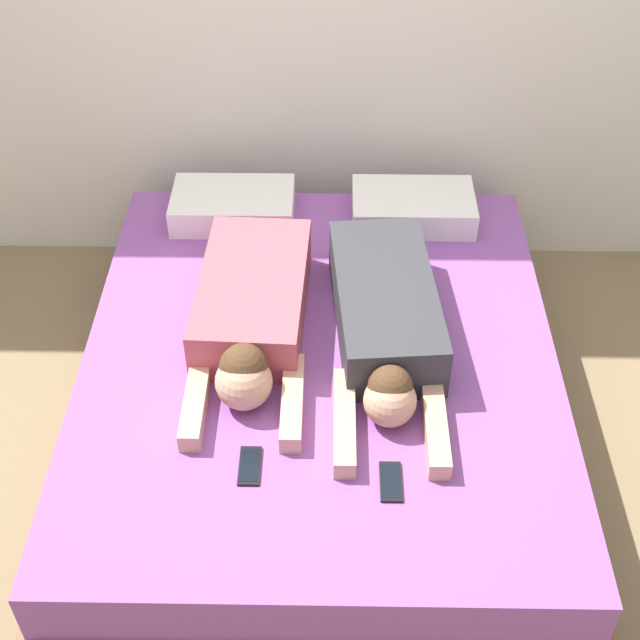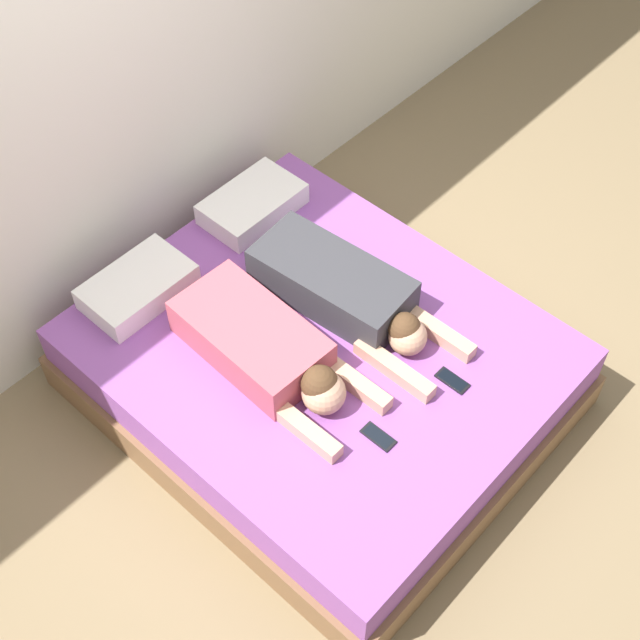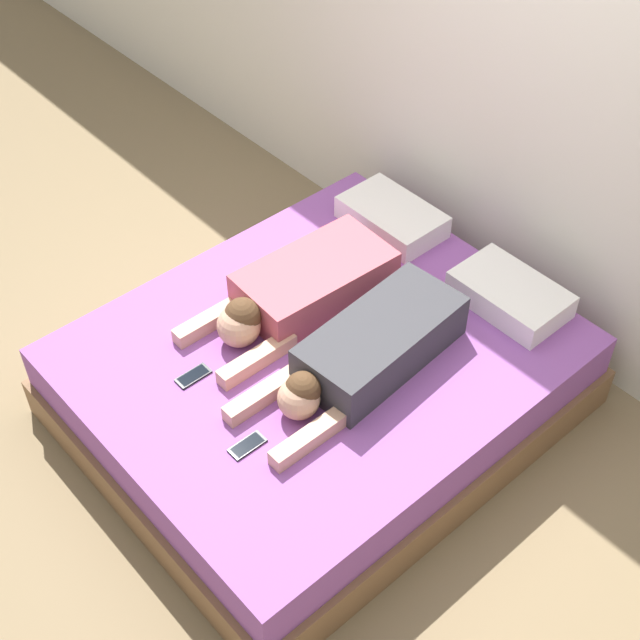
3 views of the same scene
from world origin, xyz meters
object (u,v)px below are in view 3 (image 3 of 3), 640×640
at_px(pillow_head_left, 392,217).
at_px(person_left, 298,290).
at_px(cell_phone_left, 193,376).
at_px(cell_phone_right, 247,445).
at_px(person_right, 366,352).
at_px(pillow_head_right, 510,295).
at_px(bed, 320,377).

distance_m(pillow_head_left, person_left, 0.74).
bearing_deg(cell_phone_left, pillow_head_left, 97.11).
height_order(pillow_head_left, person_left, person_left).
bearing_deg(cell_phone_right, cell_phone_left, 172.85).
bearing_deg(person_right, person_left, 175.42).
xyz_separation_m(pillow_head_left, cell_phone_left, (0.17, -1.34, -0.05)).
xyz_separation_m(pillow_head_right, person_left, (-0.63, -0.73, 0.04)).
bearing_deg(cell_phone_left, person_right, 52.46).
height_order(pillow_head_right, cell_phone_left, pillow_head_right).
xyz_separation_m(bed, pillow_head_right, (0.38, 0.81, 0.27)).
height_order(bed, pillow_head_left, pillow_head_left).
relative_size(person_left, cell_phone_right, 6.74).
bearing_deg(pillow_head_left, person_left, -79.72).
bearing_deg(person_left, cell_phone_right, -54.70).
distance_m(pillow_head_right, cell_phone_right, 1.41).
height_order(person_left, person_right, person_left).
relative_size(person_left, cell_phone_left, 6.74).
relative_size(pillow_head_right, cell_phone_left, 3.35).
bearing_deg(person_right, cell_phone_left, -127.54).
relative_size(person_right, cell_phone_right, 7.27).
bearing_deg(cell_phone_left, cell_phone_right, -7.15).
height_order(bed, person_left, person_left).
height_order(pillow_head_right, person_right, person_right).
distance_m(person_left, cell_phone_right, 0.83).
distance_m(pillow_head_right, person_right, 0.78).
bearing_deg(pillow_head_right, cell_phone_right, -96.21).
distance_m(person_left, person_right, 0.48).
bearing_deg(person_right, bed, -167.59).
xyz_separation_m(pillow_head_right, person_right, (-0.15, -0.76, 0.04)).
bearing_deg(cell_phone_left, pillow_head_right, 66.21).
xyz_separation_m(bed, person_right, (0.23, 0.05, 0.31)).
bearing_deg(person_left, person_right, -4.58).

